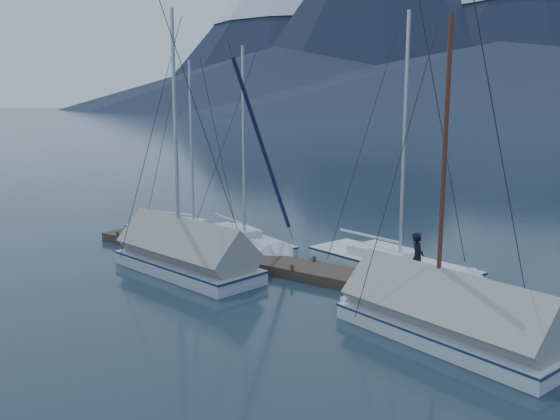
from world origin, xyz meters
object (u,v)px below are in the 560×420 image
at_px(sailboat_open_right, 411,272).
at_px(sailboat_covered_far, 177,257).
at_px(person, 417,258).
at_px(sailboat_open_left, 202,234).
at_px(sailboat_open_mid, 250,246).
at_px(sailboat_covered_near, 432,318).

height_order(sailboat_open_right, sailboat_covered_far, sailboat_covered_far).
bearing_deg(person, sailboat_open_right, 13.17).
xyz_separation_m(sailboat_open_left, person, (10.91, -1.90, 1.00)).
xyz_separation_m(sailboat_open_mid, sailboat_covered_near, (9.32, -4.22, 0.29)).
relative_size(sailboat_open_mid, sailboat_open_right, 0.91).
relative_size(sailboat_open_mid, person, 5.53).
bearing_deg(sailboat_open_mid, person, -9.28).
bearing_deg(sailboat_covered_near, sailboat_covered_far, 177.40).
height_order(sailboat_covered_near, sailboat_covered_far, sailboat_covered_far).
bearing_deg(person, sailboat_covered_far, 92.84).
bearing_deg(sailboat_covered_near, sailboat_open_right, 118.81).
height_order(sailboat_open_left, person, sailboat_open_left).
bearing_deg(sailboat_open_right, sailboat_open_left, 178.03).
xyz_separation_m(sailboat_open_left, sailboat_open_right, (10.09, -0.35, 0.02)).
relative_size(sailboat_open_right, sailboat_covered_near, 1.10).
distance_m(sailboat_open_mid, sailboat_open_right, 6.84).
bearing_deg(sailboat_covered_far, sailboat_open_right, 29.62).
relative_size(sailboat_open_left, person, 5.26).
xyz_separation_m(sailboat_open_mid, sailboat_covered_far, (-0.35, -3.79, 0.33)).
height_order(sailboat_open_right, sailboat_covered_near, sailboat_open_right).
height_order(sailboat_open_mid, sailboat_covered_far, sailboat_covered_far).
relative_size(sailboat_open_left, sailboat_covered_near, 0.95).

